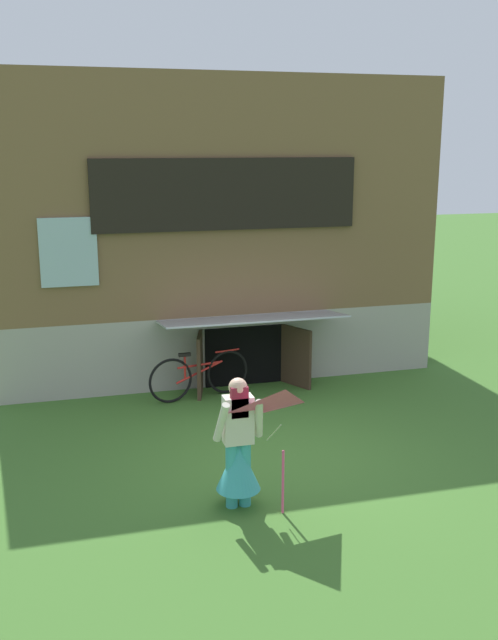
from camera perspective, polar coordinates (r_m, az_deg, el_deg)
The scene contains 5 objects.
ground_plane at distance 10.15m, azimuth 2.42°, elevation -10.45°, with size 60.00×60.00×0.00m, color #3D6B28.
log_house at distance 14.63m, azimuth -4.05°, elevation 7.76°, with size 7.79×6.05×5.28m.
person at distance 8.53m, azimuth -0.85°, elevation -10.44°, with size 0.61×0.52×1.58m.
kite at distance 7.96m, azimuth 2.84°, elevation -7.92°, with size 0.85×0.89×1.47m.
bicycle_red at distance 12.14m, azimuth -3.92°, elevation -4.35°, with size 1.75×0.42×0.81m.
Camera 1 is at (-2.85, -8.81, 4.16)m, focal length 40.78 mm.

